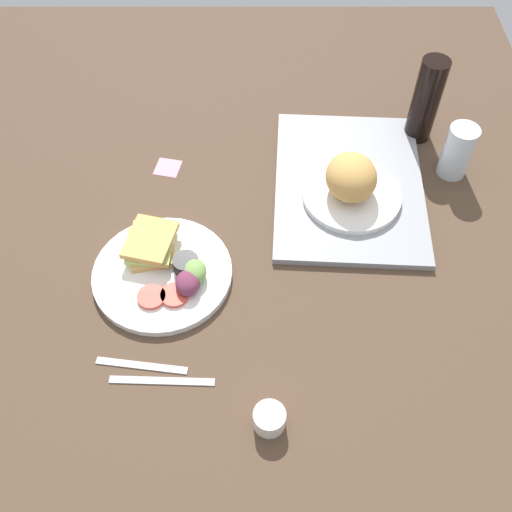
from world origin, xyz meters
TOP-DOWN VIEW (x-y plane):
  - ground_plane at (0.00, 0.00)cm, footprint 190.00×150.00cm
  - serving_tray at (-20.49, 24.01)cm, footprint 46.67×35.31cm
  - bread_plate_near at (-16.35, 23.58)cm, footprint 21.80×21.80cm
  - plate_with_salad at (3.38, -15.46)cm, footprint 28.10×28.10cm
  - drinking_glass at (-25.39, 48.15)cm, footprint 6.63×6.63cm
  - soda_bottle at (-37.86, 42.23)cm, footprint 6.40×6.40cm
  - espresso_cup at (34.83, 5.27)cm, footprint 5.60×5.60cm
  - fork at (24.05, -17.88)cm, footprint 3.55×17.04cm
  - knife at (27.05, -13.88)cm, footprint 1.97×19.03cm
  - sticky_note at (-26.71, -17.65)cm, footprint 6.63×6.63cm

SIDE VIEW (x-z plane):
  - ground_plane at x=0.00cm, z-range -3.00..0.00cm
  - sticky_note at x=-26.71cm, z-range 0.00..0.12cm
  - fork at x=24.05cm, z-range 0.00..0.50cm
  - knife at x=27.05cm, z-range 0.00..0.50cm
  - serving_tray at x=-20.49cm, z-range 0.00..1.60cm
  - plate_with_salad at x=3.38cm, z-range -0.98..4.42cm
  - espresso_cup at x=34.83cm, z-range 0.00..4.00cm
  - bread_plate_near at x=-16.35cm, z-range 0.53..10.64cm
  - drinking_glass at x=-25.39cm, z-range 0.00..12.86cm
  - soda_bottle at x=-37.86cm, z-range 0.00..21.14cm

